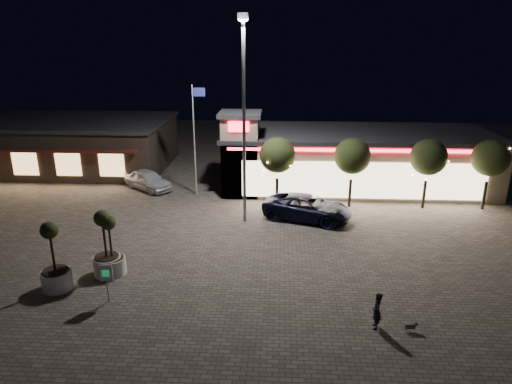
# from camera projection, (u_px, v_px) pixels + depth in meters

# --- Properties ---
(ground) EXTENTS (90.00, 90.00, 0.00)m
(ground) POSITION_uv_depth(u_px,v_px,m) (190.00, 283.00, 21.61)
(ground) COLOR #696155
(ground) RESTS_ON ground
(retail_building) EXTENTS (20.40, 8.40, 6.10)m
(retail_building) POSITION_uv_depth(u_px,v_px,m) (349.00, 158.00, 35.37)
(retail_building) COLOR tan
(retail_building) RESTS_ON ground
(restaurant_building) EXTENTS (16.40, 11.00, 4.30)m
(restaurant_building) POSITION_uv_depth(u_px,v_px,m) (76.00, 143.00, 40.54)
(restaurant_building) COLOR #382D23
(restaurant_building) RESTS_ON ground
(floodlight_pole) EXTENTS (0.60, 0.40, 12.38)m
(floodlight_pole) POSITION_uv_depth(u_px,v_px,m) (244.00, 110.00, 26.83)
(floodlight_pole) COLOR gray
(floodlight_pole) RESTS_ON ground
(flagpole) EXTENTS (0.95, 0.10, 8.00)m
(flagpole) POSITION_uv_depth(u_px,v_px,m) (195.00, 131.00, 32.49)
(flagpole) COLOR white
(flagpole) RESTS_ON ground
(string_tree_a) EXTENTS (2.42, 2.42, 4.79)m
(string_tree_a) POSITION_uv_depth(u_px,v_px,m) (278.00, 155.00, 30.67)
(string_tree_a) COLOR #332319
(string_tree_a) RESTS_ON ground
(string_tree_b) EXTENTS (2.42, 2.42, 4.79)m
(string_tree_b) POSITION_uv_depth(u_px,v_px,m) (352.00, 156.00, 30.41)
(string_tree_b) COLOR #332319
(string_tree_b) RESTS_ON ground
(string_tree_c) EXTENTS (2.42, 2.42, 4.79)m
(string_tree_c) POSITION_uv_depth(u_px,v_px,m) (429.00, 157.00, 30.14)
(string_tree_c) COLOR #332319
(string_tree_c) RESTS_ON ground
(string_tree_d) EXTENTS (2.42, 2.42, 4.79)m
(string_tree_d) POSITION_uv_depth(u_px,v_px,m) (491.00, 158.00, 29.94)
(string_tree_d) COLOR #332319
(string_tree_d) RESTS_ON ground
(pickup_truck) EXTENTS (6.14, 4.26, 1.56)m
(pickup_truck) POSITION_uv_depth(u_px,v_px,m) (307.00, 208.00, 29.09)
(pickup_truck) COLOR black
(pickup_truck) RESTS_ON ground
(white_sedan) EXTENTS (4.56, 4.15, 1.51)m
(white_sedan) POSITION_uv_depth(u_px,v_px,m) (148.00, 180.00, 34.92)
(white_sedan) COLOR silver
(white_sedan) RESTS_ON ground
(pedestrian) EXTENTS (0.43, 0.60, 1.56)m
(pedestrian) POSITION_uv_depth(u_px,v_px,m) (377.00, 311.00, 18.05)
(pedestrian) COLOR black
(pedestrian) RESTS_ON ground
(dog) EXTENTS (0.53, 0.21, 0.28)m
(dog) POSITION_uv_depth(u_px,v_px,m) (412.00, 325.00, 17.99)
(dog) COLOR #59514C
(dog) RESTS_ON ground
(planter_left) EXTENTS (1.36, 1.36, 3.35)m
(planter_left) POSITION_uv_depth(u_px,v_px,m) (106.00, 255.00, 22.19)
(planter_left) COLOR silver
(planter_left) RESTS_ON ground
(planter_mid) EXTENTS (1.36, 1.36, 3.33)m
(planter_mid) POSITION_uv_depth(u_px,v_px,m) (55.00, 269.00, 20.85)
(planter_mid) COLOR silver
(planter_mid) RESTS_ON ground
(planter_right) EXTENTS (1.25, 1.25, 3.07)m
(planter_right) POSITION_uv_depth(u_px,v_px,m) (112.00, 256.00, 22.24)
(planter_right) COLOR silver
(planter_right) RESTS_ON ground
(valet_sign) EXTENTS (0.59, 0.11, 1.79)m
(valet_sign) POSITION_uv_depth(u_px,v_px,m) (106.00, 276.00, 19.74)
(valet_sign) COLOR gray
(valet_sign) RESTS_ON ground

